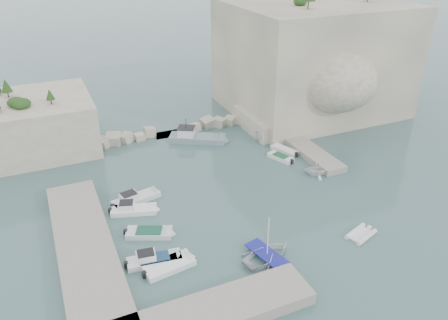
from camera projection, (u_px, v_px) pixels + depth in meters
name	position (u px, v px, depth m)	size (l,w,h in m)	color
ground	(246.00, 208.00, 47.23)	(400.00, 400.00, 0.00)	#416261
cliff_east	(312.00, 58.00, 70.08)	(26.00, 22.00, 17.00)	beige
cliff_terrace	(270.00, 120.00, 65.85)	(8.00, 10.00, 2.50)	beige
outcrop_west	(31.00, 125.00, 58.64)	(16.00, 14.00, 7.00)	beige
quay_west	(86.00, 251.00, 40.08)	(5.00, 24.00, 1.10)	#9E9689
quay_south	(202.00, 317.00, 33.30)	(18.00, 4.00, 1.10)	#9E9689
ledge_east	(302.00, 146.00, 59.96)	(3.00, 16.00, 0.80)	#9E9689
breakwater	(174.00, 129.00, 64.33)	(28.00, 3.00, 1.40)	beige
motorboat_a	(136.00, 201.00, 48.49)	(5.86, 1.74, 1.40)	silver
motorboat_b	(134.00, 212.00, 46.56)	(5.23, 1.71, 1.40)	white
motorboat_c	(149.00, 235.00, 43.08)	(4.90, 1.78, 0.70)	silver
motorboat_d	(155.00, 262.00, 39.53)	(5.37, 1.60, 1.40)	silver
motorboat_e	(169.00, 268.00, 38.91)	(4.96, 2.03, 0.70)	white
rowboat	(267.00, 258.00, 40.04)	(3.58, 5.01, 1.04)	white
inflatable_dinghy	(361.00, 236.00, 42.99)	(3.42, 1.66, 0.44)	white
tender_east_a	(316.00, 175.00, 53.70)	(2.92, 3.38, 1.78)	silver
tender_east_b	(280.00, 159.00, 57.27)	(3.89, 1.33, 0.70)	white
tender_east_c	(284.00, 152.00, 59.17)	(4.25, 1.37, 0.70)	silver
tender_east_d	(270.00, 141.00, 62.11)	(1.78, 4.74, 1.83)	white
work_boat	(198.00, 141.00, 62.19)	(8.68, 2.56, 2.20)	slate
rowboat_mast	(268.00, 235.00, 38.82)	(0.10, 0.10, 4.20)	white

